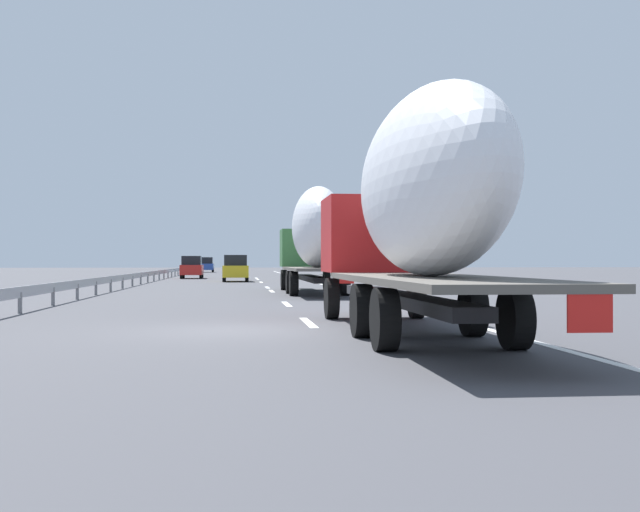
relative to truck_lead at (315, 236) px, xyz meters
name	(u,v)px	position (x,y,z in m)	size (l,w,h in m)	color
ground_plane	(235,282)	(21.18, 3.60, -2.61)	(260.00, 260.00, 0.00)	#424247
lane_stripe_0	(308,322)	(-16.82, 1.80, -2.61)	(3.20, 0.20, 0.01)	white
lane_stripe_1	(287,304)	(-8.49, 1.80, -2.61)	(3.20, 0.20, 0.01)	white
lane_stripe_2	(272,291)	(3.46, 1.80, -2.61)	(3.20, 0.20, 0.01)	white
lane_stripe_3	(267,287)	(8.94, 1.80, -2.61)	(3.20, 0.20, 0.01)	white
lane_stripe_4	(261,282)	(20.28, 1.80, -2.61)	(3.20, 0.20, 0.01)	white
lane_stripe_5	(258,279)	(29.71, 1.80, -2.61)	(3.20, 0.20, 0.01)	white
lane_stripe_6	(256,278)	(34.26, 1.80, -2.61)	(3.20, 0.20, 0.01)	white
edge_line_right	(306,280)	(26.18, -1.90, -2.61)	(110.00, 0.20, 0.01)	white
truck_lead	(315,236)	(0.00, 0.00, 0.00)	(13.15, 2.55, 4.73)	#387038
truck_trailing	(417,203)	(-20.57, 0.00, -0.01)	(13.72, 2.55, 4.62)	#B21919
car_yellow_coupe	(236,268)	(22.46, 3.59, -1.65)	(4.39, 1.85, 1.92)	gold
car_red_compact	(192,267)	(33.00, 7.31, -1.66)	(4.16, 1.83, 1.92)	red
car_blue_sedan	(207,265)	(71.58, 7.49, -1.62)	(4.19, 1.88, 2.00)	#28479E
car_silver_hatch	(235,266)	(53.95, 3.67, -1.63)	(4.09, 1.75, 1.99)	#ADB2B7
road_sign	(324,251)	(24.65, -3.10, -0.40)	(0.10, 0.90, 3.20)	gray
tree_0	(328,236)	(53.45, -6.73, 1.73)	(3.15, 3.15, 7.23)	#472D19
tree_1	(355,227)	(34.94, -7.01, 1.91)	(2.46, 2.46, 7.22)	#472D19
tree_2	(332,237)	(48.09, -6.54, 1.40)	(3.13, 3.13, 6.78)	#472D19
tree_3	(335,240)	(43.89, -6.33, 0.98)	(3.94, 3.94, 5.46)	#472D19
guardrail_median	(154,273)	(24.18, 9.60, -2.04)	(94.00, 0.10, 0.76)	#9EA0A5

